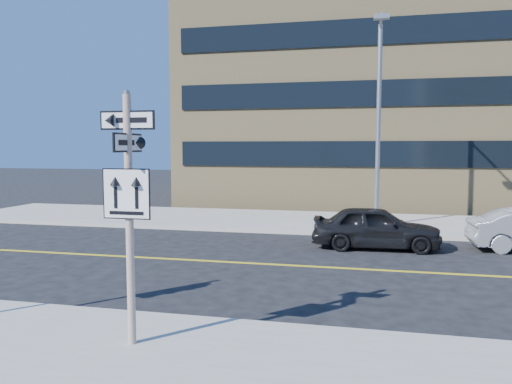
# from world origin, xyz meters

# --- Properties ---
(ground) EXTENTS (120.00, 120.00, 0.00)m
(ground) POSITION_xyz_m (0.00, 0.00, 0.00)
(ground) COLOR black
(ground) RESTS_ON ground
(sign_pole) EXTENTS (0.92, 0.92, 4.06)m
(sign_pole) POSITION_xyz_m (0.00, -2.51, 2.44)
(sign_pole) COLOR white
(sign_pole) RESTS_ON near_sidewalk
(parked_car_a) EXTENTS (1.84, 4.21, 1.41)m
(parked_car_a) POSITION_xyz_m (3.94, 7.01, 0.71)
(parked_car_a) COLOR black
(parked_car_a) RESTS_ON ground
(streetlight_a) EXTENTS (0.55, 2.25, 8.00)m
(streetlight_a) POSITION_xyz_m (4.00, 10.76, 4.76)
(streetlight_a) COLOR gray
(streetlight_a) RESTS_ON far_sidewalk
(building_brick) EXTENTS (18.00, 18.00, 18.00)m
(building_brick) POSITION_xyz_m (2.00, 25.00, 9.00)
(building_brick) COLOR tan
(building_brick) RESTS_ON ground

